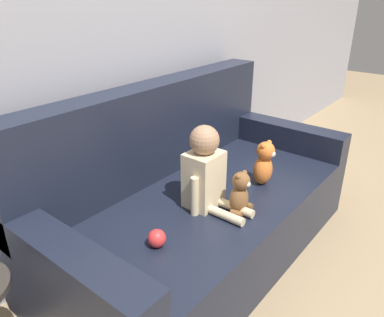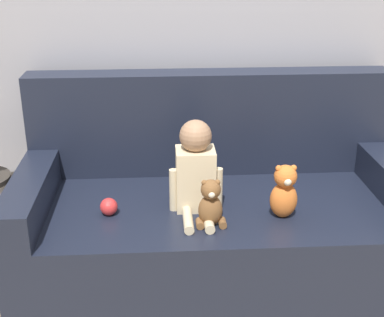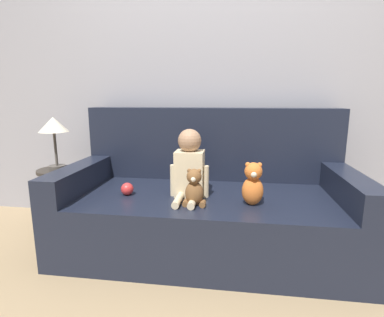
# 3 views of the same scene
# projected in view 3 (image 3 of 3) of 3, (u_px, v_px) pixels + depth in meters

# --- Properties ---
(ground_plane) EXTENTS (12.00, 12.00, 0.00)m
(ground_plane) POSITION_uv_depth(u_px,v_px,m) (206.00, 247.00, 2.10)
(ground_plane) COLOR #9E8460
(wall_back) EXTENTS (8.00, 0.05, 2.60)m
(wall_back) POSITION_uv_depth(u_px,v_px,m) (214.00, 63.00, 2.38)
(wall_back) COLOR #93939E
(wall_back) RESTS_ON ground_plane
(couch) EXTENTS (1.92, 0.94, 0.95)m
(couch) POSITION_uv_depth(u_px,v_px,m) (208.00, 201.00, 2.11)
(couch) COLOR black
(couch) RESTS_ON ground_plane
(person_baby) EXTENTS (0.25, 0.35, 0.43)m
(person_baby) POSITION_uv_depth(u_px,v_px,m) (189.00, 167.00, 1.91)
(person_baby) COLOR beige
(person_baby) RESTS_ON couch
(teddy_bear_brown) EXTENTS (0.13, 0.10, 0.22)m
(teddy_bear_brown) POSITION_uv_depth(u_px,v_px,m) (194.00, 188.00, 1.76)
(teddy_bear_brown) COLOR brown
(teddy_bear_brown) RESTS_ON couch
(plush_toy_side) EXTENTS (0.13, 0.12, 0.26)m
(plush_toy_side) POSITION_uv_depth(u_px,v_px,m) (253.00, 184.00, 1.76)
(plush_toy_side) COLOR orange
(plush_toy_side) RESTS_ON couch
(toy_ball) EXTENTS (0.08, 0.08, 0.08)m
(toy_ball) POSITION_uv_depth(u_px,v_px,m) (127.00, 189.00, 1.96)
(toy_ball) COLOR red
(toy_ball) RESTS_ON couch
(side_table) EXTENTS (0.30, 0.30, 0.89)m
(side_table) POSITION_uv_depth(u_px,v_px,m) (55.00, 145.00, 2.28)
(side_table) COLOR #332D28
(side_table) RESTS_ON ground_plane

